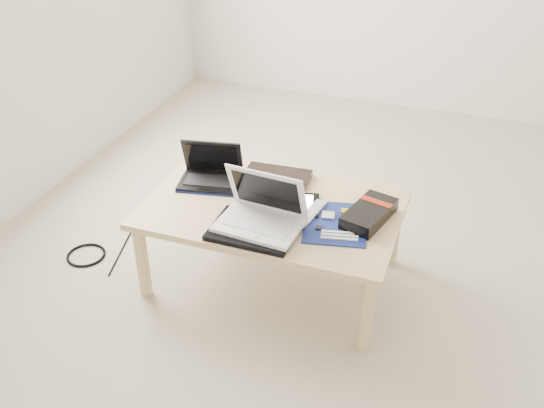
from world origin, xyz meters
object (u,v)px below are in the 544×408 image
(coffee_table, at_px, (273,215))
(white_laptop, at_px, (262,213))
(netbook, at_px, (211,174))
(gpu_box, at_px, (369,214))

(coffee_table, xyz_separation_m, white_laptop, (0.01, -0.17, 0.12))
(netbook, relative_size, gpu_box, 1.02)
(netbook, relative_size, white_laptop, 0.87)
(coffee_table, distance_m, white_laptop, 0.20)
(coffee_table, distance_m, netbook, 0.37)
(coffee_table, xyz_separation_m, gpu_box, (0.42, 0.04, 0.08))
(coffee_table, xyz_separation_m, netbook, (-0.34, 0.10, 0.09))
(netbook, bearing_deg, white_laptop, -37.28)
(gpu_box, bearing_deg, netbook, 174.94)
(netbook, xyz_separation_m, white_laptop, (0.35, -0.27, 0.03))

